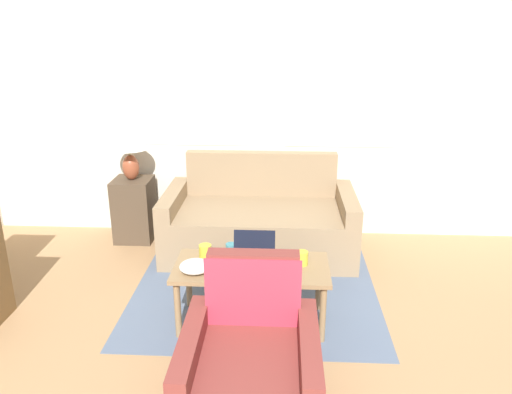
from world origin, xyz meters
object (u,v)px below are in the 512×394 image
object	(u,v)px
cup_white	(231,250)
snack_bowl	(195,266)
cup_navy	(302,258)
coffee_table	(251,273)
armchair	(250,376)
cup_yellow	(205,251)
laptop	(254,259)
couch	(260,223)
table_lamp	(129,142)

from	to	relation	value
cup_white	snack_bowl	bearing A→B (deg)	-130.62
cup_navy	snack_bowl	xyz separation A→B (m)	(-0.72, -0.14, -0.01)
coffee_table	armchair	bearing A→B (deg)	-86.76
cup_white	cup_navy	bearing A→B (deg)	-12.93
cup_navy	cup_yellow	xyz separation A→B (m)	(-0.68, 0.07, 0.00)
cup_navy	snack_bowl	size ratio (longest dim) A/B	0.46
coffee_table	snack_bowl	distance (m)	0.40
coffee_table	laptop	xyz separation A→B (m)	(0.02, 0.01, 0.10)
armchair	snack_bowl	size ratio (longest dim) A/B	4.05
laptop	cup_yellow	world-z (taller)	laptop
laptop	cup_yellow	xyz separation A→B (m)	(-0.35, 0.10, -0.00)
coffee_table	cup_yellow	world-z (taller)	cup_yellow
couch	coffee_table	xyz separation A→B (m)	(0.00, -1.23, 0.13)
cup_navy	laptop	bearing A→B (deg)	-175.01
cup_white	coffee_table	bearing A→B (deg)	-45.03
cup_yellow	snack_bowl	distance (m)	0.21
couch	snack_bowl	bearing A→B (deg)	-105.67
couch	cup_navy	xyz separation A→B (m)	(0.35, -1.19, 0.23)
couch	table_lamp	bearing A→B (deg)	171.46
couch	cup_white	distance (m)	1.11
armchair	cup_navy	distance (m)	1.02
laptop	cup_white	distance (m)	0.22
laptop	cup_white	xyz separation A→B (m)	(-0.17, 0.14, -0.01)
cup_white	snack_bowl	distance (m)	0.34
cup_navy	coffee_table	bearing A→B (deg)	-173.38
cup_navy	cup_white	distance (m)	0.51
table_lamp	laptop	bearing A→B (deg)	-48.25
cup_white	snack_bowl	size ratio (longest dim) A/B	0.43
armchair	cup_white	size ratio (longest dim) A/B	9.40
cup_white	cup_yellow	bearing A→B (deg)	-166.00
cup_navy	cup_white	size ratio (longest dim) A/B	1.07
table_lamp	cup_white	bearing A→B (deg)	-49.32
couch	snack_bowl	xyz separation A→B (m)	(-0.37, -1.33, 0.22)
cup_yellow	cup_white	bearing A→B (deg)	14.00
cup_navy	snack_bowl	distance (m)	0.73
table_lamp	coffee_table	world-z (taller)	table_lamp
laptop	cup_navy	bearing A→B (deg)	4.99
table_lamp	cup_yellow	world-z (taller)	table_lamp
laptop	cup_navy	distance (m)	0.33
cup_yellow	table_lamp	bearing A→B (deg)	124.67
cup_navy	cup_white	bearing A→B (deg)	167.07
coffee_table	cup_yellow	xyz separation A→B (m)	(-0.34, 0.11, 0.10)
armchair	coffee_table	size ratio (longest dim) A/B	0.80
snack_bowl	couch	bearing A→B (deg)	74.33
couch	cup_white	xyz separation A→B (m)	(-0.15, -1.07, 0.23)
coffee_table	laptop	bearing A→B (deg)	36.45
cup_navy	snack_bowl	world-z (taller)	cup_navy
cup_yellow	snack_bowl	xyz separation A→B (m)	(-0.04, -0.21, -0.01)
table_lamp	armchair	bearing A→B (deg)	-61.03
laptop	cup_yellow	distance (m)	0.36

